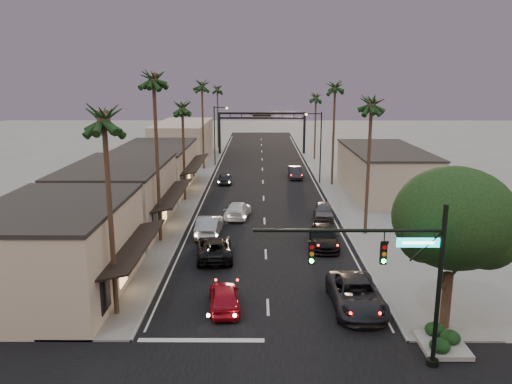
{
  "coord_description": "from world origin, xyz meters",
  "views": [
    {
      "loc": [
        -0.56,
        -16.99,
        13.18
      ],
      "look_at": [
        -0.8,
        29.32,
        2.5
      ],
      "focal_mm": 35.0,
      "sensor_mm": 36.0,
      "label": 1
    }
  ],
  "objects_px": {
    "palm_ld": "(202,83)",
    "palm_rb": "(335,84)",
    "streetlight_left": "(216,131)",
    "oncoming_pickup": "(214,248)",
    "curbside_black": "(324,237)",
    "oncoming_silver": "(209,225)",
    "palm_la": "(103,112)",
    "palm_lc": "(182,104)",
    "corner_tree": "(455,222)",
    "oncoming_red": "(224,297)",
    "curbside_near": "(356,295)",
    "palm_ra": "(372,99)",
    "palm_far": "(217,87)",
    "palm_lb": "(153,74)",
    "traffic_signal": "(398,263)",
    "palm_rc": "(316,95)",
    "streetlight_right": "(319,142)",
    "arch": "(262,122)"
  },
  "relations": [
    {
      "from": "oncoming_pickup",
      "to": "arch",
      "type": "bearing_deg",
      "value": -100.17
    },
    {
      "from": "palm_rc",
      "to": "streetlight_left",
      "type": "bearing_deg",
      "value": -158.86
    },
    {
      "from": "streetlight_left",
      "to": "curbside_near",
      "type": "xyz_separation_m",
      "value": [
        12.04,
        -48.09,
        -4.48
      ]
    },
    {
      "from": "palm_la",
      "to": "oncoming_red",
      "type": "relative_size",
      "value": 3.04
    },
    {
      "from": "curbside_near",
      "to": "palm_far",
      "type": "bearing_deg",
      "value": 100.26
    },
    {
      "from": "palm_rb",
      "to": "curbside_black",
      "type": "height_order",
      "value": "palm_rb"
    },
    {
      "from": "arch",
      "to": "palm_lb",
      "type": "height_order",
      "value": "palm_lb"
    },
    {
      "from": "oncoming_red",
      "to": "oncoming_pickup",
      "type": "relative_size",
      "value": 0.78
    },
    {
      "from": "palm_ld",
      "to": "oncoming_pickup",
      "type": "distance_m",
      "value": 38.82
    },
    {
      "from": "palm_ld",
      "to": "palm_rb",
      "type": "height_order",
      "value": "same"
    },
    {
      "from": "palm_ra",
      "to": "oncoming_silver",
      "type": "relative_size",
      "value": 2.54
    },
    {
      "from": "streetlight_left",
      "to": "palm_ld",
      "type": "distance_m",
      "value": 7.88
    },
    {
      "from": "traffic_signal",
      "to": "arch",
      "type": "bearing_deg",
      "value": 94.93
    },
    {
      "from": "oncoming_silver",
      "to": "oncoming_pickup",
      "type": "bearing_deg",
      "value": 101.85
    },
    {
      "from": "palm_ra",
      "to": "curbside_near",
      "type": "relative_size",
      "value": 2.15
    },
    {
      "from": "streetlight_left",
      "to": "oncoming_pickup",
      "type": "relative_size",
      "value": 1.62
    },
    {
      "from": "palm_ld",
      "to": "palm_far",
      "type": "bearing_deg",
      "value": 89.25
    },
    {
      "from": "corner_tree",
      "to": "palm_rb",
      "type": "distance_m",
      "value": 37.12
    },
    {
      "from": "palm_lc",
      "to": "oncoming_silver",
      "type": "distance_m",
      "value": 16.02
    },
    {
      "from": "palm_lb",
      "to": "oncoming_silver",
      "type": "height_order",
      "value": "palm_lb"
    },
    {
      "from": "palm_lb",
      "to": "palm_la",
      "type": "bearing_deg",
      "value": -90.0
    },
    {
      "from": "palm_ld",
      "to": "palm_ra",
      "type": "bearing_deg",
      "value": -60.98
    },
    {
      "from": "corner_tree",
      "to": "palm_ld",
      "type": "height_order",
      "value": "palm_ld"
    },
    {
      "from": "palm_rb",
      "to": "curbside_near",
      "type": "distance_m",
      "value": 36.17
    },
    {
      "from": "palm_la",
      "to": "curbside_near",
      "type": "height_order",
      "value": "palm_la"
    },
    {
      "from": "palm_ld",
      "to": "palm_far",
      "type": "relative_size",
      "value": 1.08
    },
    {
      "from": "streetlight_right",
      "to": "curbside_black",
      "type": "distance_m",
      "value": 24.64
    },
    {
      "from": "palm_lc",
      "to": "oncoming_pickup",
      "type": "height_order",
      "value": "palm_lc"
    },
    {
      "from": "palm_lc",
      "to": "oncoming_red",
      "type": "bearing_deg",
      "value": -76.97
    },
    {
      "from": "palm_la",
      "to": "corner_tree",
      "type": "bearing_deg",
      "value": -4.9
    },
    {
      "from": "palm_lc",
      "to": "palm_far",
      "type": "height_order",
      "value": "palm_far"
    },
    {
      "from": "oncoming_silver",
      "to": "oncoming_red",
      "type": "bearing_deg",
      "value": 101.57
    },
    {
      "from": "palm_lb",
      "to": "palm_far",
      "type": "xyz_separation_m",
      "value": [
        0.3,
        56.0,
        -1.94
      ]
    },
    {
      "from": "palm_la",
      "to": "palm_rc",
      "type": "relative_size",
      "value": 1.08
    },
    {
      "from": "arch",
      "to": "streetlight_left",
      "type": "xyz_separation_m",
      "value": [
        -6.92,
        -12.0,
        -0.2
      ]
    },
    {
      "from": "curbside_black",
      "to": "oncoming_silver",
      "type": "bearing_deg",
      "value": 166.51
    },
    {
      "from": "palm_la",
      "to": "palm_lc",
      "type": "xyz_separation_m",
      "value": [
        -0.0,
        27.0,
        -0.97
      ]
    },
    {
      "from": "palm_rc",
      "to": "curbside_near",
      "type": "height_order",
      "value": "palm_rc"
    },
    {
      "from": "traffic_signal",
      "to": "corner_tree",
      "type": "xyz_separation_m",
      "value": [
        3.79,
        3.45,
        0.9
      ]
    },
    {
      "from": "oncoming_red",
      "to": "oncoming_silver",
      "type": "bearing_deg",
      "value": -87.31
    },
    {
      "from": "palm_ra",
      "to": "oncoming_pickup",
      "type": "height_order",
      "value": "palm_ra"
    },
    {
      "from": "palm_lc",
      "to": "streetlight_left",
      "type": "bearing_deg",
      "value": 85.63
    },
    {
      "from": "traffic_signal",
      "to": "oncoming_pickup",
      "type": "height_order",
      "value": "traffic_signal"
    },
    {
      "from": "traffic_signal",
      "to": "streetlight_right",
      "type": "relative_size",
      "value": 0.95
    },
    {
      "from": "corner_tree",
      "to": "oncoming_pickup",
      "type": "relative_size",
      "value": 1.59
    },
    {
      "from": "oncoming_pickup",
      "to": "oncoming_silver",
      "type": "height_order",
      "value": "oncoming_silver"
    },
    {
      "from": "palm_lb",
      "to": "oncoming_pickup",
      "type": "distance_m",
      "value": 13.98
    },
    {
      "from": "traffic_signal",
      "to": "curbside_near",
      "type": "xyz_separation_m",
      "value": [
        -0.57,
        5.91,
        -4.23
      ]
    },
    {
      "from": "palm_far",
      "to": "palm_la",
      "type": "bearing_deg",
      "value": -90.25
    },
    {
      "from": "palm_lc",
      "to": "oncoming_pickup",
      "type": "distance_m",
      "value": 20.76
    }
  ]
}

